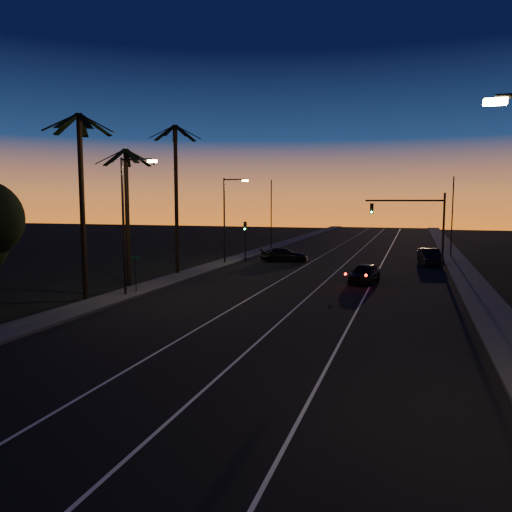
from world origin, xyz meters
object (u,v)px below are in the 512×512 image
(right_car, at_px, (430,257))
(cross_car, at_px, (284,255))
(signal_mast, at_px, (417,217))
(lead_car, at_px, (364,273))

(right_car, distance_m, cross_car, 14.44)
(signal_mast, distance_m, right_car, 5.21)
(lead_car, bearing_deg, cross_car, 129.25)
(right_car, bearing_deg, signal_mast, -114.23)
(lead_car, bearing_deg, signal_mast, 69.20)
(lead_car, relative_size, cross_car, 0.96)
(lead_car, xyz_separation_m, cross_car, (-9.29, 11.37, -0.03))
(cross_car, bearing_deg, signal_mast, -7.27)
(lead_car, height_order, cross_car, lead_car)
(cross_car, bearing_deg, right_car, 5.69)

